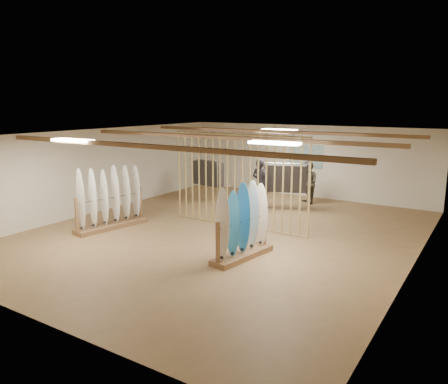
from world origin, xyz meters
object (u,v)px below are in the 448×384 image
Objects in this scene: shopper_a at (260,180)px; shopper_b at (308,180)px; rack_right at (243,233)px; clothing_rack_b at (286,178)px; clothing_rack_a at (208,173)px; rack_left at (110,208)px.

shopper_a is 1.97m from shopper_b.
rack_right is at bearing 119.92° from shopper_a.
clothing_rack_a is at bearing 163.81° from clothing_rack_b.
shopper_a is at bearing 5.58° from clothing_rack_a.
clothing_rack_a is at bearing -114.62° from shopper_b.
clothing_rack_a is 0.95× the size of clothing_rack_b.
clothing_rack_b reaches higher than clothing_rack_a.
clothing_rack_b is at bearing 66.66° from rack_left.
rack_left is 7.17m from shopper_b.
shopper_a is 1.13× the size of shopper_b.
shopper_a reaches higher than rack_left.
rack_right reaches higher than clothing_rack_b.
rack_left is 1.30× the size of shopper_b.
shopper_a is at bearing 121.55° from rack_right.
clothing_rack_b is 0.82× the size of shopper_a.
rack_right reaches higher than clothing_rack_a.
rack_right and shopper_b have the same top height.
clothing_rack_b is at bearing -66.23° from shopper_b.
rack_right is 1.17× the size of clothing_rack_b.
rack_left is 4.55m from rack_right.
rack_right is 5.32m from clothing_rack_b.
shopper_b reaches higher than clothing_rack_a.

